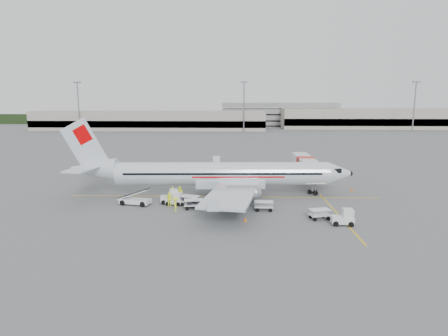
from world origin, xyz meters
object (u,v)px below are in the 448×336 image
(aircraft, at_px, (223,158))
(tug_aft, at_px, (170,196))
(tug_mid, at_px, (174,199))
(belt_loader, at_px, (135,194))
(jet_bridge, at_px, (305,171))
(tug_fore, at_px, (343,217))

(aircraft, xyz_separation_m, tug_aft, (-6.90, -4.27, -4.54))
(tug_mid, height_order, tug_aft, tug_aft)
(belt_loader, relative_size, tug_aft, 2.23)
(aircraft, height_order, belt_loader, aircraft)
(jet_bridge, relative_size, tug_mid, 8.32)
(tug_fore, height_order, tug_mid, tug_fore)
(aircraft, bearing_deg, jet_bridge, 27.99)
(tug_mid, bearing_deg, jet_bridge, 41.78)
(aircraft, height_order, tug_aft, aircraft)
(jet_bridge, xyz_separation_m, tug_mid, (-19.23, -12.73, -1.47))
(tug_mid, bearing_deg, belt_loader, -170.29)
(jet_bridge, height_order, tug_mid, jet_bridge)
(aircraft, distance_m, jet_bridge, 15.49)
(aircraft, xyz_separation_m, tug_mid, (-6.16, -5.05, -4.66))
(jet_bridge, distance_m, tug_aft, 23.30)
(aircraft, distance_m, tug_aft, 9.29)
(aircraft, distance_m, tug_mid, 9.23)
(belt_loader, relative_size, tug_fore, 2.27)
(tug_mid, bearing_deg, tug_fore, -12.51)
(jet_bridge, xyz_separation_m, tug_aft, (-19.96, -11.95, -1.35))
(tug_fore, relative_size, tug_aft, 0.98)
(aircraft, bearing_deg, tug_fore, -45.19)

